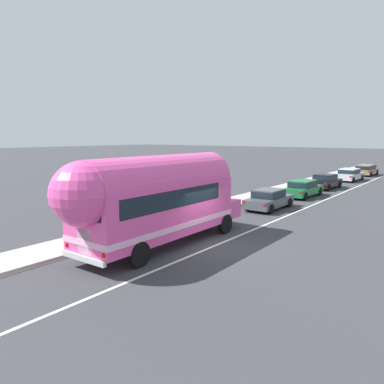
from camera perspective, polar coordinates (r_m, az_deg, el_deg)
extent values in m
plane|color=#38383D|center=(17.18, 3.37, -8.24)|extent=(300.00, 300.00, 0.00)
cube|color=silver|center=(27.70, 17.38, -2.16)|extent=(0.14, 80.00, 0.01)
cube|color=silver|center=(29.22, 10.17, -1.36)|extent=(0.12, 80.00, 0.01)
cube|color=#ADA89E|center=(28.05, 6.17, -1.54)|extent=(2.35, 90.00, 0.15)
cube|color=#EA4C9E|center=(16.78, -4.99, -2.51)|extent=(2.59, 8.24, 2.30)
cylinder|color=#EA4C9E|center=(16.60, -5.04, 1.39)|extent=(2.54, 8.14, 2.45)
sphere|color=#EA4C9E|center=(13.86, -16.26, -0.33)|extent=(2.40, 2.40, 2.40)
cube|color=#EA4C9E|center=(20.64, 3.85, -2.32)|extent=(2.27, 1.32, 0.95)
cube|color=#F4B2D6|center=(16.91, -4.96, -4.67)|extent=(2.63, 8.28, 0.24)
cube|color=black|center=(16.45, -5.71, -0.61)|extent=(2.60, 6.44, 0.76)
cube|color=black|center=(13.94, -16.21, -2.36)|extent=(2.00, 0.10, 0.84)
cube|color=#F4B2D6|center=(14.22, -16.03, -7.32)|extent=(0.80, 0.07, 0.90)
cube|color=silver|center=(14.34, -16.22, -9.70)|extent=(2.34, 0.16, 0.20)
sphere|color=red|center=(15.11, -18.46, -7.67)|extent=(0.20, 0.20, 0.20)
sphere|color=red|center=(13.50, -13.27, -9.39)|extent=(0.20, 0.20, 0.20)
cube|color=black|center=(19.93, 2.95, 1.16)|extent=(2.14, 0.12, 0.96)
cube|color=silver|center=(21.23, 4.85, -2.37)|extent=(0.90, 0.11, 0.56)
cylinder|color=black|center=(20.57, -0.51, -3.98)|extent=(0.27, 1.00, 1.00)
cylinder|color=black|center=(19.28, 5.06, -4.86)|extent=(0.27, 1.00, 1.00)
cylinder|color=black|center=(16.21, -14.03, -7.68)|extent=(0.27, 1.00, 1.00)
cylinder|color=black|center=(14.54, -8.09, -9.39)|extent=(0.27, 1.00, 1.00)
cube|color=#474C51|center=(26.18, 11.69, -1.40)|extent=(1.79, 4.41, 0.60)
cube|color=#474C51|center=(25.97, 11.60, -0.19)|extent=(1.58, 2.05, 0.55)
cube|color=black|center=(25.98, 11.60, -0.26)|extent=(1.64, 2.09, 0.43)
cube|color=red|center=(24.57, 7.84, -1.52)|extent=(0.20, 0.04, 0.14)
cube|color=red|center=(23.86, 11.03, -1.90)|extent=(0.20, 0.04, 0.14)
cylinder|color=black|center=(27.90, 11.46, -1.20)|extent=(0.20, 0.64, 0.64)
cylinder|color=black|center=(27.22, 14.65, -1.55)|extent=(0.20, 0.64, 0.64)
cylinder|color=black|center=(25.28, 8.46, -2.13)|extent=(0.20, 0.64, 0.64)
cylinder|color=black|center=(24.52, 11.91, -2.55)|extent=(0.20, 0.64, 0.64)
cube|color=#196633|center=(32.12, 16.57, 0.24)|extent=(1.84, 4.74, 0.60)
cube|color=#196633|center=(31.94, 16.53, 1.23)|extent=(1.60, 2.39, 0.55)
cube|color=black|center=(31.94, 16.53, 1.18)|extent=(1.66, 2.43, 0.43)
cube|color=red|center=(30.24, 13.58, 0.20)|extent=(0.20, 0.04, 0.14)
cube|color=red|center=(29.64, 16.25, -0.07)|extent=(0.20, 0.04, 0.14)
cylinder|color=black|center=(33.98, 16.27, 0.35)|extent=(0.21, 0.64, 0.64)
cylinder|color=black|center=(33.40, 18.94, 0.09)|extent=(0.21, 0.64, 0.64)
cylinder|color=black|center=(30.96, 13.97, -0.33)|extent=(0.21, 0.64, 0.64)
cylinder|color=black|center=(30.33, 16.87, -0.63)|extent=(0.21, 0.64, 0.64)
cube|color=black|center=(37.82, 19.67, 1.30)|extent=(1.91, 4.53, 0.60)
cube|color=black|center=(37.64, 19.65, 2.15)|extent=(1.65, 2.18, 0.55)
cube|color=black|center=(37.65, 19.65, 2.10)|extent=(1.71, 2.22, 0.43)
cube|color=red|center=(35.97, 17.33, 1.35)|extent=(0.20, 0.05, 0.14)
cube|color=red|center=(35.44, 19.66, 1.13)|extent=(0.20, 0.05, 0.14)
cylinder|color=black|center=(39.57, 19.23, 1.32)|extent=(0.22, 0.65, 0.64)
cylinder|color=black|center=(39.04, 21.59, 1.11)|extent=(0.22, 0.65, 0.64)
cylinder|color=black|center=(36.70, 17.60, 0.87)|extent=(0.22, 0.65, 0.64)
cylinder|color=black|center=(36.13, 20.12, 0.63)|extent=(0.22, 0.65, 0.64)
cube|color=silver|center=(45.40, 22.87, 2.25)|extent=(2.04, 4.82, 0.60)
cube|color=silver|center=(45.23, 22.87, 2.96)|extent=(1.76, 2.46, 0.55)
cube|color=black|center=(45.23, 22.86, 2.92)|extent=(1.82, 2.51, 0.43)
cube|color=red|center=(43.35, 20.95, 2.33)|extent=(0.20, 0.05, 0.14)
cube|color=red|center=(42.87, 23.02, 2.15)|extent=(0.20, 0.05, 0.14)
cylinder|color=black|center=(47.28, 22.39, 2.26)|extent=(0.22, 0.65, 0.64)
cylinder|color=black|center=(46.79, 24.49, 2.07)|extent=(0.22, 0.65, 0.64)
cylinder|color=black|center=(44.09, 21.11, 1.92)|extent=(0.22, 0.65, 0.64)
cylinder|color=black|center=(43.57, 23.36, 1.72)|extent=(0.22, 0.65, 0.64)
cube|color=olive|center=(52.59, 25.10, 2.88)|extent=(1.95, 4.58, 0.60)
cube|color=olive|center=(52.08, 25.01, 3.48)|extent=(1.71, 3.32, 0.55)
cube|color=black|center=(52.08, 25.00, 3.45)|extent=(1.77, 3.37, 0.43)
cube|color=red|center=(50.58, 23.61, 2.99)|extent=(0.20, 0.05, 0.14)
cube|color=red|center=(50.19, 25.33, 2.84)|extent=(0.20, 0.05, 0.14)
cylinder|color=black|center=(54.32, 24.61, 2.86)|extent=(0.22, 0.65, 0.64)
cylinder|color=black|center=(53.92, 26.38, 2.71)|extent=(0.22, 0.65, 0.64)
cylinder|color=black|center=(51.32, 23.72, 2.62)|extent=(0.22, 0.65, 0.64)
cylinder|color=black|center=(50.89, 25.59, 2.47)|extent=(0.22, 0.65, 0.64)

